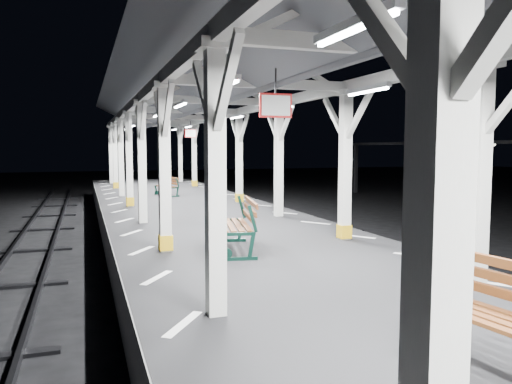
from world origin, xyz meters
TOP-DOWN VIEW (x-y plane):
  - ground at (0.00, 0.00)m, footprint 120.00×120.00m
  - platform at (0.00, 0.00)m, footprint 6.00×50.00m
  - hazard_stripes_left at (-2.45, 0.00)m, footprint 1.00×48.00m
  - hazard_stripes_right at (2.45, 0.00)m, footprint 1.00×48.00m
  - canopy at (0.00, -0.02)m, footprint 5.40×49.00m
  - bench_mid at (-0.58, 1.61)m, footprint 1.05×1.99m
  - bench_far at (-0.08, 13.59)m, footprint 0.88×1.55m

SIDE VIEW (x-z plane):
  - ground at x=0.00m, z-range 0.00..0.00m
  - platform at x=0.00m, z-range 0.00..1.00m
  - hazard_stripes_left at x=-2.45m, z-range 1.00..1.01m
  - hazard_stripes_right at x=2.45m, z-range 1.00..1.01m
  - bench_far at x=-0.08m, z-range 1.03..1.82m
  - bench_mid at x=-0.58m, z-range 1.03..2.06m
  - canopy at x=0.00m, z-range 2.23..6.88m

